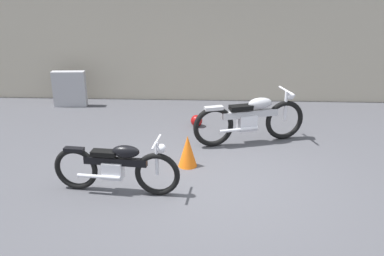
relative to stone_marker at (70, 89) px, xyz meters
The scene contains 7 objects.
ground_plane 5.10m from the stone_marker, 47.76° to the right, with size 40.00×40.00×0.00m, color #47474C.
building_wall 3.69m from the stone_marker, 12.86° to the left, with size 18.00×0.30×3.22m, color #B2A893.
stone_marker is the anchor object (origin of this frame).
helmet 3.38m from the stone_marker, 22.45° to the right, with size 0.25×0.25×0.25m, color maroon.
traffic_cone 4.43m from the stone_marker, 46.73° to the right, with size 0.32×0.32×0.55m, color orange.
motorcycle_black 4.64m from the stone_marker, 63.97° to the right, with size 1.93×0.54×0.87m.
motorcycle_silver 4.69m from the stone_marker, 26.94° to the right, with size 2.16×0.90×1.00m.
Camera 1 is at (-0.01, -6.04, 3.19)m, focal length 39.88 mm.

